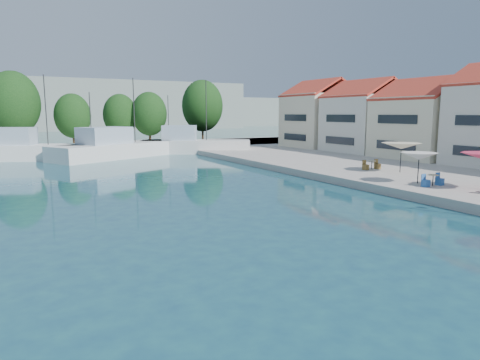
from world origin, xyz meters
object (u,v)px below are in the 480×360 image
umbrella_white (419,156)px  umbrella_cream (401,146)px  trawler_04 (193,145)px  trawler_03 (121,149)px  trawler_02 (31,151)px

umbrella_white → umbrella_cream: (3.46, 4.58, 0.28)m
trawler_04 → umbrella_white: (2.80, -34.42, 1.43)m
trawler_03 → umbrella_cream: size_ratio=5.85×
trawler_03 → trawler_04: bearing=-22.5°
trawler_03 → umbrella_white: size_ratio=7.46×
trawler_03 → umbrella_white: 35.97m
trawler_04 → umbrella_white: 34.57m
trawler_02 → umbrella_cream: 40.43m
trawler_03 → trawler_04: size_ratio=1.28×
umbrella_white → umbrella_cream: umbrella_cream is taller
trawler_02 → umbrella_cream: bearing=-28.0°
trawler_03 → umbrella_white: bearing=-96.5°
trawler_04 → umbrella_white: size_ratio=5.83×
trawler_04 → umbrella_white: bearing=-57.0°
trawler_04 → umbrella_cream: trawler_04 is taller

